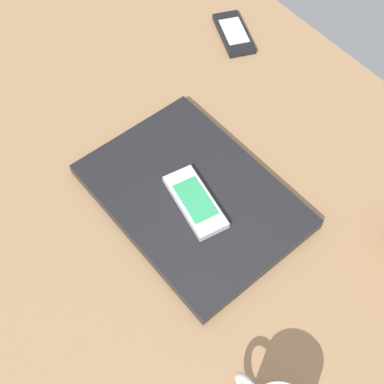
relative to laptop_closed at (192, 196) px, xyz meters
The scene contains 4 objects.
desk_surface 4.86cm from the laptop_closed, 50.74° to the right, with size 120.00×80.00×3.00cm, color #9E7751.
laptop_closed is the anchor object (origin of this frame).
cell_phone_on_laptop 2.58cm from the laptop_closed, 156.14° to the left, with size 12.53×6.62×1.28cm.
cell_phone_on_desk 38.56cm from the laptop_closed, 49.01° to the right, with size 13.07×9.33×1.29cm.
Camera 1 is at (-35.76, 28.05, 68.99)cm, focal length 47.09 mm.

